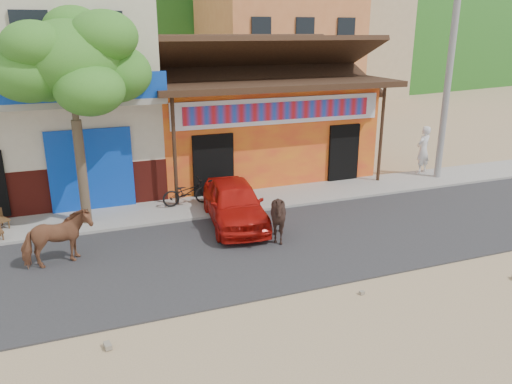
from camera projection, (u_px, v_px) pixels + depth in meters
ground at (319, 289)px, 11.05m from camera, size 120.00×120.00×0.00m
road at (276, 245)px, 13.27m from camera, size 60.00×5.00×0.04m
sidewalk at (234, 203)px, 16.37m from camera, size 60.00×2.00×0.12m
dance_club at (249, 126)px, 20.06m from camera, size 8.00×6.00×3.60m
cafe_building at (43, 91)px, 17.00m from camera, size 7.00×6.00×7.00m
apartment_front at (275, 22)px, 33.57m from camera, size 9.00×9.00×12.00m
apartment_rear at (345, 36)px, 42.25m from camera, size 8.00×8.00×10.00m
tree at (76, 120)px, 13.69m from camera, size 3.00×3.00×6.00m
utility_pole at (449, 70)px, 17.88m from camera, size 0.24×0.24×8.00m
cow_tan at (57, 239)px, 11.93m from camera, size 1.73×1.10×1.35m
cow_dark at (279, 217)px, 13.26m from camera, size 1.62×1.55×1.38m
red_car at (234, 203)px, 14.52m from camera, size 1.98×3.94×1.29m
scooter at (187, 192)px, 15.91m from camera, size 1.63×0.63×0.84m
pedestrian at (423, 150)px, 19.39m from camera, size 0.78×0.64×1.84m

